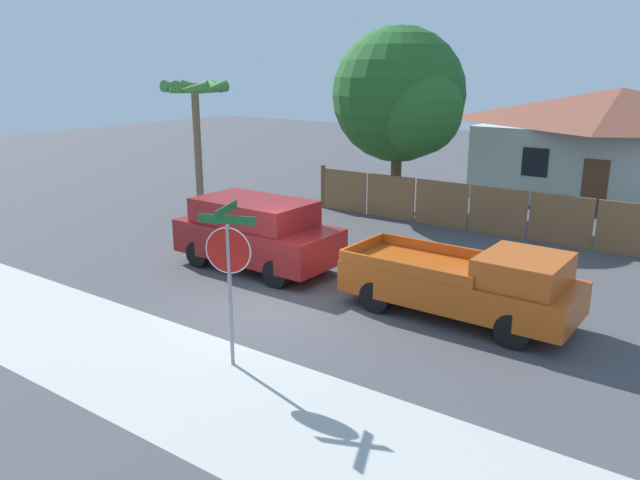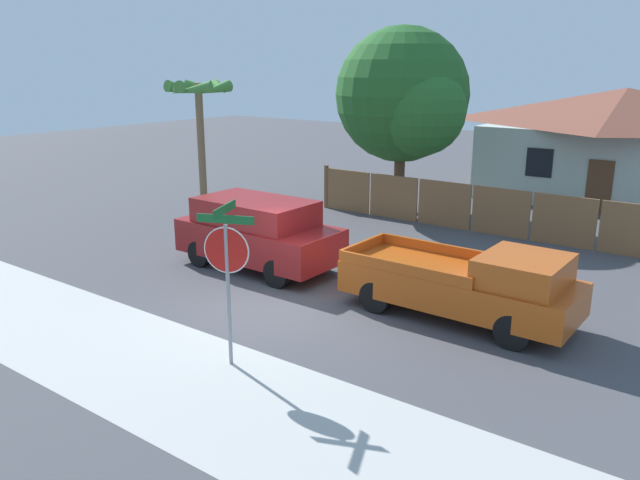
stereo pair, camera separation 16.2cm
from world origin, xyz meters
TOP-DOWN VIEW (x-y plane):
  - ground_plane at (0.00, 0.00)m, footprint 80.00×80.00m
  - sidewalk_strip at (0.00, -3.60)m, footprint 36.00×3.20m
  - wooden_fence at (2.80, 8.99)m, footprint 15.88×0.12m
  - house at (3.60, 16.97)m, footprint 10.74×6.30m
  - oak_tree at (-2.42, 10.19)m, footprint 5.11×4.86m
  - palm_tree at (-8.85, 6.16)m, footprint 2.39×2.58m
  - red_suv at (-2.21, 1.88)m, footprint 4.51×2.05m
  - orange_pickup at (3.79, 1.88)m, footprint 5.05×2.00m
  - stop_sign at (1.16, -2.67)m, footprint 0.99×0.89m

SIDE VIEW (x-z plane):
  - ground_plane at x=0.00m, z-range 0.00..0.00m
  - sidewalk_strip at x=0.00m, z-range 0.00..0.01m
  - wooden_fence at x=2.80m, z-range -0.05..1.60m
  - orange_pickup at x=3.79m, z-range -0.01..1.62m
  - red_suv at x=-2.21m, z-range 0.07..1.95m
  - stop_sign at x=1.16m, z-range 0.54..3.54m
  - house at x=3.60m, z-range 0.08..4.55m
  - palm_tree at x=-8.85m, z-range 1.69..6.49m
  - oak_tree at x=-2.42m, z-range 0.81..7.52m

